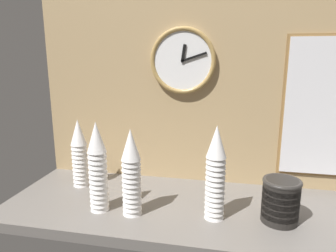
# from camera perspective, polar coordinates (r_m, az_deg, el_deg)

# --- Properties ---
(ground_plane) EXTENTS (1.60, 0.56, 0.04)m
(ground_plane) POSITION_cam_1_polar(r_m,az_deg,el_deg) (1.26, 6.63, -15.55)
(ground_plane) COLOR slate
(wall_tiled_back) EXTENTS (1.60, 0.03, 1.05)m
(wall_tiled_back) POSITION_cam_1_polar(r_m,az_deg,el_deg) (1.37, 8.20, 10.57)
(wall_tiled_back) COLOR tan
(wall_tiled_back) RESTS_ON ground_plane
(cup_stack_far_left) EXTENTS (0.07, 0.07, 0.31)m
(cup_stack_far_left) POSITION_cam_1_polar(r_m,az_deg,el_deg) (1.42, -16.51, -4.95)
(cup_stack_far_left) COLOR white
(cup_stack_far_left) RESTS_ON ground_plane
(cup_stack_center_left) EXTENTS (0.07, 0.07, 0.33)m
(cup_stack_center_left) POSITION_cam_1_polar(r_m,az_deg,el_deg) (1.12, -6.99, -8.78)
(cup_stack_center_left) COLOR white
(cup_stack_center_left) RESTS_ON ground_plane
(cup_stack_left) EXTENTS (0.07, 0.07, 0.35)m
(cup_stack_left) POSITION_cam_1_polar(r_m,az_deg,el_deg) (1.17, -13.23, -7.61)
(cup_stack_left) COLOR white
(cup_stack_left) RESTS_ON ground_plane
(cup_stack_center_right) EXTENTS (0.07, 0.07, 0.35)m
(cup_stack_center_right) POSITION_cam_1_polar(r_m,az_deg,el_deg) (1.09, 9.04, -8.84)
(cup_stack_center_right) COLOR white
(cup_stack_center_right) RESTS_ON ground_plane
(bowl_stack_right) EXTENTS (0.13, 0.13, 0.16)m
(bowl_stack_right) POSITION_cam_1_polar(r_m,az_deg,el_deg) (1.17, 20.66, -12.98)
(bowl_stack_right) COLOR black
(bowl_stack_right) RESTS_ON ground_plane
(wall_clock) EXTENTS (0.29, 0.03, 0.29)m
(wall_clock) POSITION_cam_1_polar(r_m,az_deg,el_deg) (1.36, 2.81, 12.30)
(wall_clock) COLOR white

